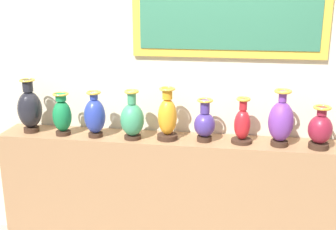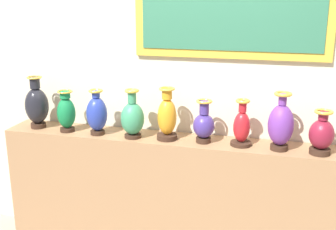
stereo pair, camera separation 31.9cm
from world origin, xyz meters
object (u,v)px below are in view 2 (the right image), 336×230
Objects in this scene: vase_violet at (281,125)px; vase_crimson at (242,127)px; vase_onyx at (37,105)px; vase_indigo at (204,124)px; vase_amber at (167,117)px; vase_emerald at (66,112)px; vase_burgundy at (321,135)px; vase_jade at (132,118)px; vase_cobalt at (97,114)px.

vase_crimson is at bearing 175.56° from vase_violet.
vase_onyx is 1.38m from vase_indigo.
vase_amber is 0.28m from vase_indigo.
vase_onyx is 1.07× the size of vase_amber.
vase_emerald reaches higher than vase_indigo.
vase_burgundy is (2.20, -0.03, -0.05)m from vase_onyx.
vase_crimson is (0.56, 0.01, -0.03)m from vase_amber.
vase_jade is (0.84, -0.04, -0.03)m from vase_onyx.
vase_amber is at bearing 2.78° from vase_cobalt.
vase_emerald is 0.83× the size of vase_amber.
vase_amber is 1.10m from vase_burgundy.
vase_onyx is at bearing -179.88° from vase_crimson.
vase_burgundy is at bearing -1.18° from vase_amber.
vase_jade is 0.82m from vase_crimson.
vase_emerald is 0.27m from vase_cobalt.
vase_emerald is 0.56m from vase_jade.
vase_violet reaches higher than vase_jade.
vase_onyx is 2.20m from vase_burgundy.
vase_burgundy is at bearing 0.28° from vase_jade.
vase_onyx reaches higher than vase_emerald.
vase_emerald is 1.65m from vase_violet.
vase_violet reaches higher than vase_cobalt.
vase_indigo is 0.77× the size of vase_violet.
vase_burgundy is at bearing -3.54° from vase_crimson.
vase_crimson is at bearing 1.35° from vase_indigo.
vase_jade reaches higher than vase_indigo.
vase_onyx is 1.66m from vase_crimson.
vase_indigo reaches higher than vase_burgundy.
vase_violet is (0.27, -0.02, 0.04)m from vase_crimson.
vase_cobalt is 1.38m from vase_violet.
vase_jade reaches higher than vase_emerald.
vase_jade is 0.95× the size of vase_amber.
vase_crimson is at bearing 1.12° from vase_amber.
vase_amber is (0.26, 0.03, 0.02)m from vase_jade.
vase_indigo is 0.82m from vase_burgundy.
vase_crimson is (1.11, 0.04, -0.03)m from vase_cobalt.
vase_cobalt is 0.90× the size of vase_amber.
vase_cobalt is at bearing -177.85° from vase_indigo.
vase_cobalt is 1.11× the size of vase_indigo.
vase_violet reaches higher than vase_crimson.
vase_crimson is at bearing 1.95° from vase_cobalt.
vase_crimson is 0.83× the size of vase_violet.
vase_cobalt is at bearing -1.00° from vase_emerald.
vase_indigo is at bearing 2.15° from vase_cobalt.
vase_violet is at bearing 0.42° from vase_emerald.
vase_emerald is at bearing 179.99° from vase_burgundy.
vase_emerald is at bearing -179.58° from vase_violet.
vase_indigo is 0.94× the size of vase_crimson.
vase_jade is at bearing -179.72° from vase_burgundy.
vase_cobalt is 0.29m from vase_jade.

